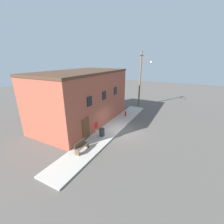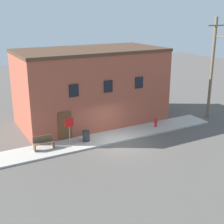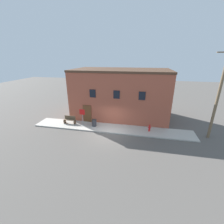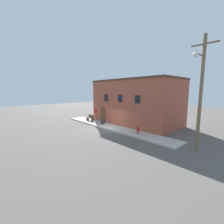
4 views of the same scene
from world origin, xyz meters
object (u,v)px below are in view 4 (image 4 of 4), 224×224
at_px(utility_pole, 200,91).
at_px(bench, 90,118).
at_px(trash_bin, 102,121).
at_px(fire_hydrant, 138,130).
at_px(stop_sign, 95,113).

bearing_deg(utility_pole, bench, 179.23).
height_order(bench, trash_bin, bench).
height_order(fire_hydrant, trash_bin, trash_bin).
xyz_separation_m(trash_bin, utility_pole, (11.80, -0.07, 4.09)).
bearing_deg(stop_sign, trash_bin, 7.25).
height_order(bench, utility_pole, utility_pole).
relative_size(fire_hydrant, bench, 0.55).
bearing_deg(bench, fire_hydrant, -0.88).
bearing_deg(fire_hydrant, bench, 179.12).
height_order(fire_hydrant, bench, bench).
bearing_deg(stop_sign, utility_pole, 0.43).
relative_size(bench, utility_pole, 0.16).
distance_m(trash_bin, utility_pole, 12.49).
bearing_deg(stop_sign, fire_hydrant, 1.23).
xyz_separation_m(fire_hydrant, stop_sign, (-7.40, -0.16, 1.00)).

